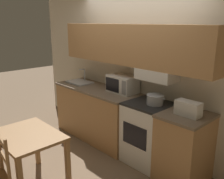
% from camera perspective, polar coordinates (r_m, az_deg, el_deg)
% --- Properties ---
extents(ground_plane, '(16.00, 16.00, 0.00)m').
position_cam_1_polar(ground_plane, '(4.58, 4.90, -11.81)').
color(ground_plane, '#7F664C').
extents(wall_back, '(5.32, 0.38, 2.55)m').
position_cam_1_polar(wall_back, '(4.06, 4.92, 6.77)').
color(wall_back, silver).
rests_on(wall_back, ground_plane).
extents(lower_counter_main, '(1.72, 0.66, 0.94)m').
position_cam_1_polar(lower_counter_main, '(4.58, -3.40, -5.29)').
color(lower_counter_main, tan).
rests_on(lower_counter_main, ground_plane).
extents(lower_counter_right_stub, '(0.59, 0.66, 0.94)m').
position_cam_1_polar(lower_counter_right_stub, '(3.52, 16.11, -12.63)').
color(lower_counter_right_stub, tan).
rests_on(lower_counter_right_stub, ground_plane).
extents(stove_range, '(0.62, 0.62, 0.94)m').
position_cam_1_polar(stove_range, '(3.83, 8.26, -9.75)').
color(stove_range, white).
rests_on(stove_range, ground_plane).
extents(cooking_pot, '(0.33, 0.25, 0.14)m').
position_cam_1_polar(cooking_pot, '(3.59, 9.82, -2.19)').
color(cooking_pot, '#B7BABF').
rests_on(cooking_pot, stove_range).
extents(microwave, '(0.49, 0.33, 0.28)m').
position_cam_1_polar(microwave, '(4.13, 2.42, 1.27)').
color(microwave, white).
rests_on(microwave, lower_counter_main).
extents(toaster, '(0.33, 0.16, 0.19)m').
position_cam_1_polar(toaster, '(3.26, 17.01, -4.16)').
color(toaster, white).
rests_on(toaster, lower_counter_right_stub).
extents(sink_basin, '(0.49, 0.35, 0.26)m').
position_cam_1_polar(sink_basin, '(4.84, -7.43, 1.75)').
color(sink_basin, '#B7BABF').
rests_on(sink_basin, lower_counter_main).
extents(dining_table, '(0.91, 0.68, 0.73)m').
position_cam_1_polar(dining_table, '(3.38, -18.61, -11.44)').
color(dining_table, '#9E7042').
rests_on(dining_table, ground_plane).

